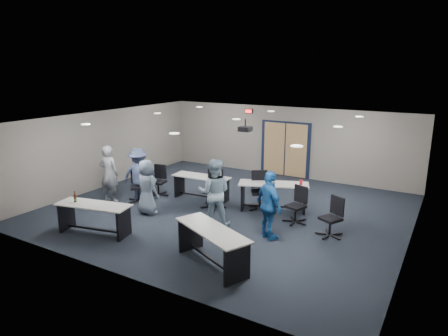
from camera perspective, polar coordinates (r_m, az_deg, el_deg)
The scene contains 25 objects.
floor at distance 12.09m, azimuth 0.53°, elevation -5.93°, with size 10.00×10.00×0.00m, color black.
back_wall at distance 15.67m, azimuth 8.82°, elevation 3.72°, with size 10.00×0.04×2.70m, color gray.
front_wall at distance 8.28m, azimuth -15.31°, elevation -6.24°, with size 10.00×0.04×2.70m, color gray.
left_wall at distance 14.78m, azimuth -16.51°, elevation 2.66°, with size 0.04×9.00×2.70m, color gray.
right_wall at distance 10.25m, azimuth 25.58°, elevation -3.18°, with size 0.04×9.00×2.70m, color gray.
ceiling at distance 11.44m, azimuth 0.56°, elevation 6.86°, with size 10.00×9.00×0.04m, color silver.
double_door at distance 15.69m, azimuth 8.72°, elevation 2.63°, with size 2.00×0.07×2.20m.
exit_sign at distance 16.11m, azimuth 3.56°, elevation 8.11°, with size 0.32×0.07×0.18m.
ceiling_projector at distance 11.77m, azimuth 3.05°, elevation 5.60°, with size 0.35×0.32×0.37m.
ceiling_can_lights at distance 11.66m, azimuth 1.18°, elevation 6.85°, with size 6.24×5.74×0.02m, color white, non-canonical shape.
table_front_left at distance 10.78m, azimuth -18.12°, elevation -6.15°, with size 2.04×1.04×1.08m.
table_front_right at distance 8.68m, azimuth -1.73°, elevation -10.32°, with size 2.14×1.47×0.83m.
table_back_left at distance 12.89m, azimuth -3.25°, elevation -2.20°, with size 1.93×0.76×0.77m.
table_back_right at distance 11.96m, azimuth 7.10°, elevation -3.39°, with size 2.15×1.39×0.97m.
chair_back_a at distance 13.38m, azimuth -9.40°, elevation -1.82°, with size 0.64×0.64×1.02m, color black, non-canonical shape.
chair_back_b at distance 12.08m, azimuth -1.55°, elevation -3.07°, with size 0.72×0.72×1.15m, color black, non-canonical shape.
chair_back_c at distance 12.01m, azimuth 5.17°, elevation -3.25°, with size 0.72×0.72×1.14m, color black, non-canonical shape.
chair_back_d at distance 11.12m, azimuth 10.21°, elevation -5.23°, with size 0.64×0.64×1.02m, color black, non-canonical shape.
chair_loose_left at distance 12.90m, azimuth -12.17°, elevation -2.48°, with size 0.66×0.66×1.05m, color black, non-canonical shape.
chair_loose_right at distance 10.44m, azimuth 14.98°, elevation -6.80°, with size 0.64×0.64×1.02m, color black, non-canonical shape.
person_gray at distance 13.02m, azimuth -16.11°, elevation -0.80°, with size 0.67×0.44×1.83m, color gray.
person_plaid at distance 11.74m, azimuth -10.94°, elevation -2.69°, with size 0.79×0.51×1.61m, color slate.
person_lightblue at distance 10.68m, azimuth -1.39°, elevation -3.51°, with size 0.89×0.69×1.83m, color #96B5C7.
person_navy at distance 9.88m, azimuth 6.50°, elevation -5.35°, with size 1.02×0.43×1.75m, color #1C579F.
person_back at distance 12.91m, azimuth -12.07°, elevation -0.94°, with size 1.11×0.64×1.71m, color #3D4A6E.
Camera 1 is at (5.66, -9.83, 4.18)m, focal length 32.00 mm.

